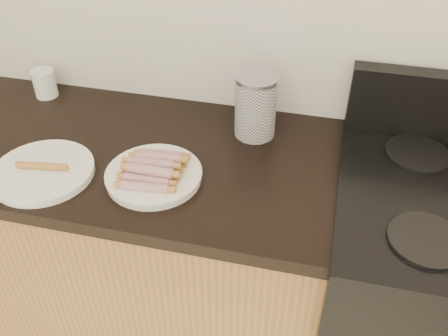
% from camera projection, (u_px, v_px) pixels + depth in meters
% --- Properties ---
extents(cabinet_base, '(2.20, 0.59, 0.86)m').
position_uv_depth(cabinet_base, '(16.00, 234.00, 1.83)').
color(cabinet_base, '#996331').
rests_on(cabinet_base, floor).
extents(stove, '(0.76, 0.65, 0.91)m').
position_uv_depth(stove, '(442.00, 313.00, 1.53)').
color(stove, black).
rests_on(stove, floor).
extents(burner_near_left, '(0.18, 0.18, 0.01)m').
position_uv_depth(burner_near_left, '(427.00, 240.00, 1.15)').
color(burner_near_left, black).
rests_on(burner_near_left, stove).
extents(burner_far_left, '(0.18, 0.18, 0.01)m').
position_uv_depth(burner_far_left, '(418.00, 154.00, 1.41)').
color(burner_far_left, black).
rests_on(burner_far_left, stove).
extents(main_plate, '(0.32, 0.32, 0.02)m').
position_uv_depth(main_plate, '(154.00, 176.00, 1.34)').
color(main_plate, silver).
rests_on(main_plate, counter_slab).
extents(side_plate, '(0.35, 0.35, 0.02)m').
position_uv_depth(side_plate, '(43.00, 172.00, 1.35)').
color(side_plate, white).
rests_on(side_plate, counter_slab).
extents(hotdog_pile, '(0.12, 0.17, 0.05)m').
position_uv_depth(hotdog_pile, '(153.00, 168.00, 1.32)').
color(hotdog_pile, '#9B352D').
rests_on(hotdog_pile, main_plate).
extents(plain_sausages, '(0.13, 0.04, 0.02)m').
position_uv_depth(plain_sausages, '(41.00, 166.00, 1.34)').
color(plain_sausages, '#BF7A4A').
rests_on(plain_sausages, side_plate).
extents(canister, '(0.13, 0.13, 0.19)m').
position_uv_depth(canister, '(256.00, 106.00, 1.45)').
color(canister, silver).
rests_on(canister, counter_slab).
extents(mug, '(0.08, 0.08, 0.09)m').
position_uv_depth(mug, '(45.00, 83.00, 1.66)').
color(mug, silver).
rests_on(mug, counter_slab).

